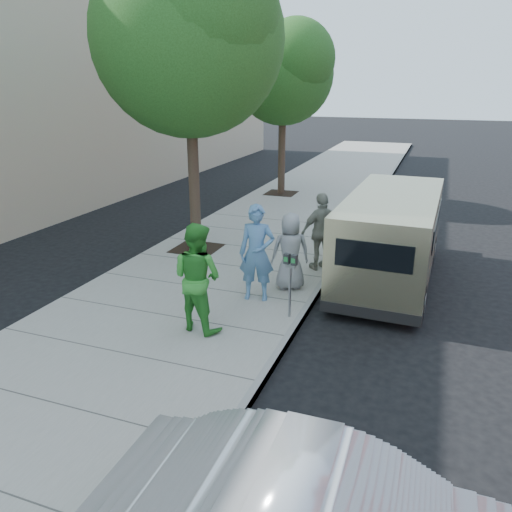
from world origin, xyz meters
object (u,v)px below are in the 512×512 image
parking_meter (290,272)px  tree_near (190,31)px  van (391,236)px  person_striped_polo (322,232)px  tree_far (284,69)px  person_officer (257,253)px  person_gray_shirt (290,251)px  person_green_shirt (197,277)px

parking_meter → tree_near: bearing=149.9°
van → person_striped_polo: 1.59m
tree_far → person_officer: size_ratio=3.26×
tree_far → person_gray_shirt: tree_far is taller
tree_far → person_officer: (2.62, -10.14, -3.74)m
person_officer → person_green_shirt: (-0.54, -1.60, -0.00)m
person_striped_polo → tree_near: bearing=-48.5°
parking_meter → van: bearing=74.4°
van → person_gray_shirt: van is taller
tree_near → person_gray_shirt: bearing=-29.5°
van → person_green_shirt: size_ratio=2.82×
tree_far → person_gray_shirt: size_ratio=3.87×
tree_near → van: 6.72m
person_green_shirt → person_gray_shirt: size_ratio=1.18×
person_gray_shirt → person_striped_polo: size_ratio=0.91×
person_officer → person_green_shirt: bearing=-120.2°
parking_meter → person_striped_polo: person_striped_polo is taller
person_officer → person_green_shirt: size_ratio=1.00×
parking_meter → person_officer: (-0.88, 0.59, 0.08)m
person_gray_shirt → parking_meter: bearing=81.2°
tree_near → person_officer: 5.72m
parking_meter → person_striped_polo: bearing=102.7°
person_gray_shirt → tree_far: bearing=-96.8°
parking_meter → person_striped_polo: (-0.05, 2.78, 0.01)m
tree_far → person_gray_shirt: (3.10, -9.35, -3.89)m
parking_meter → person_officer: 1.07m
person_green_shirt → tree_near: bearing=-49.8°
tree_far → person_green_shirt: 12.50m
tree_near → parking_meter: size_ratio=5.95×
person_striped_polo → person_green_shirt: bearing=27.5°
tree_near → person_striped_polo: size_ratio=4.06×
tree_far → person_striped_polo: size_ratio=3.50×
tree_far → person_officer: tree_far is taller
van → person_striped_polo: van is taller
tree_near → person_striped_polo: 5.66m
person_green_shirt → person_gray_shirt: 2.60m
tree_far → person_striped_polo: tree_far is taller
person_green_shirt → parking_meter: bearing=-131.2°
tree_far → person_green_shirt: (2.08, -11.74, -3.74)m
person_officer → person_striped_polo: person_officer is taller
tree_near → tree_far: (-0.00, 7.60, -0.66)m
parking_meter → person_green_shirt: person_green_shirt is taller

